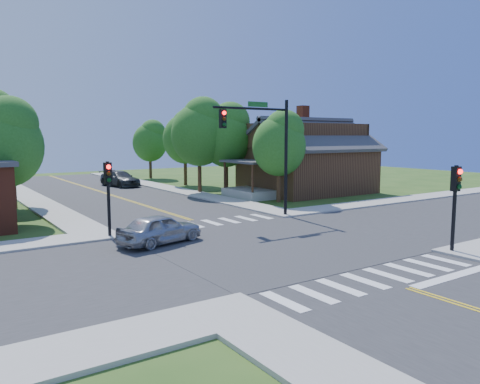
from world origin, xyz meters
TOP-DOWN VIEW (x-y plane):
  - ground at (0.00, 0.00)m, footprint 100.00×100.00m
  - road_ns at (0.00, 0.00)m, footprint 10.00×90.00m
  - road_ew at (0.00, 0.00)m, footprint 90.00×10.00m
  - intersection_patch at (0.00, 0.00)m, footprint 10.20×10.20m
  - sidewalk_ne at (15.82, 15.82)m, footprint 40.00×40.00m
  - crosswalk_north at (0.00, 6.20)m, footprint 8.85×2.00m
  - crosswalk_south at (0.00, -6.20)m, footprint 8.85×2.00m
  - centerline at (0.00, 0.00)m, footprint 0.30×90.00m
  - stop_bar at (2.50, -7.60)m, footprint 4.60×0.45m
  - signal_mast_ne at (3.91, 5.59)m, footprint 5.30×0.42m
  - signal_pole_se at (5.60, -5.62)m, footprint 0.34×0.42m
  - signal_pole_nw at (-5.60, 5.58)m, footprint 0.34×0.42m
  - house_ne at (15.11, 14.23)m, footprint 13.05×8.80m
  - tree_e_a at (9.34, 10.78)m, footprint 4.11×3.90m
  - tree_e_b at (9.25, 18.05)m, footprint 4.70×4.46m
  - tree_e_c at (9.20, 25.78)m, footprint 4.54×4.31m
  - tree_e_d at (9.39, 35.11)m, footprint 4.08×3.88m
  - tree_w_a at (-9.05, 12.77)m, footprint 4.29×4.08m
  - tree_house at (7.07, 18.99)m, footprint 4.94×4.70m
  - tree_bldg at (-7.85, 18.64)m, footprint 3.84×3.65m
  - car_silver at (-4.10, 2.97)m, footprint 3.68×4.95m
  - car_dgrey at (3.05, 28.20)m, footprint 4.05×6.00m

SIDE VIEW (x-z plane):
  - ground at x=0.00m, z-range 0.00..0.00m
  - intersection_patch at x=0.00m, z-range -0.03..0.03m
  - stop_bar at x=2.50m, z-range -0.05..0.05m
  - road_ns at x=0.00m, z-range 0.00..0.04m
  - road_ew at x=0.00m, z-range 0.01..0.04m
  - crosswalk_north at x=0.00m, z-range 0.04..0.05m
  - crosswalk_south at x=0.00m, z-range 0.04..0.05m
  - centerline at x=0.00m, z-range 0.04..0.05m
  - sidewalk_ne at x=15.82m, z-range 0.00..0.14m
  - car_silver at x=-4.10m, z-range 0.00..1.41m
  - car_dgrey at x=3.05m, z-range 0.00..1.51m
  - signal_pole_se at x=5.60m, z-range 0.76..4.56m
  - signal_pole_nw at x=-5.60m, z-range 0.76..4.56m
  - house_ne at x=15.11m, z-range -0.23..6.88m
  - tree_bldg at x=-7.85m, z-range 1.01..7.54m
  - tree_e_d at x=9.39m, z-range 1.07..8.01m
  - tree_e_a at x=9.34m, z-range 1.08..8.07m
  - tree_w_a at x=-9.05m, z-range 1.13..8.42m
  - signal_mast_ne at x=3.91m, z-range 1.25..8.45m
  - tree_e_c at x=9.20m, z-range 1.20..8.92m
  - tree_e_b at x=9.25m, z-range 1.24..9.23m
  - tree_house at x=7.07m, z-range 1.30..9.71m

